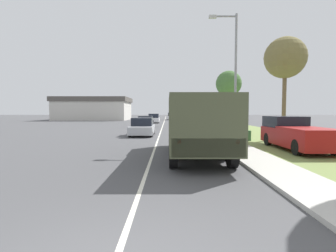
% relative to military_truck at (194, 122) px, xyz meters
% --- Properties ---
extents(ground_plane, '(180.00, 180.00, 0.00)m').
position_rel_military_truck_xyz_m(ground_plane, '(-2.00, 30.94, -1.59)').
color(ground_plane, '#4C4C4F').
extents(lane_centre_stripe, '(0.12, 120.00, 0.00)m').
position_rel_military_truck_xyz_m(lane_centre_stripe, '(-2.00, 30.94, -1.59)').
color(lane_centre_stripe, silver).
rests_on(lane_centre_stripe, ground).
extents(sidewalk_right, '(1.80, 120.00, 0.12)m').
position_rel_military_truck_xyz_m(sidewalk_right, '(2.50, 30.94, -1.53)').
color(sidewalk_right, beige).
rests_on(sidewalk_right, ground).
extents(grass_strip_right, '(7.00, 120.00, 0.02)m').
position_rel_military_truck_xyz_m(grass_strip_right, '(6.90, 30.94, -1.58)').
color(grass_strip_right, olive).
rests_on(grass_strip_right, ground).
extents(military_truck, '(2.46, 7.80, 2.78)m').
position_rel_military_truck_xyz_m(military_truck, '(0.00, 0.00, 0.00)').
color(military_truck, '#606647').
rests_on(military_truck, ground).
extents(car_nearest_ahead, '(1.92, 4.38, 1.50)m').
position_rel_military_truck_xyz_m(car_nearest_ahead, '(-3.46, 10.22, -0.91)').
color(car_nearest_ahead, '#B7BABF').
rests_on(car_nearest_ahead, ground).
extents(car_second_ahead, '(1.93, 4.56, 1.43)m').
position_rel_military_truck_xyz_m(car_second_ahead, '(-4.13, 21.24, -0.94)').
color(car_second_ahead, black).
rests_on(car_second_ahead, ground).
extents(car_third_ahead, '(1.90, 4.28, 1.58)m').
position_rel_military_truck_xyz_m(car_third_ahead, '(-3.74, 33.16, -0.88)').
color(car_third_ahead, silver).
rests_on(car_third_ahead, ground).
extents(car_fourth_ahead, '(1.80, 4.74, 1.64)m').
position_rel_military_truck_xyz_m(car_fourth_ahead, '(-0.48, 48.39, -0.85)').
color(car_fourth_ahead, silver).
rests_on(car_fourth_ahead, ground).
extents(pickup_truck, '(2.00, 5.38, 1.75)m').
position_rel_military_truck_xyz_m(pickup_truck, '(5.61, 2.08, -0.73)').
color(pickup_truck, maroon).
rests_on(pickup_truck, grass_strip_right).
extents(lamp_post, '(1.69, 0.24, 7.66)m').
position_rel_military_truck_xyz_m(lamp_post, '(2.55, 3.66, 3.05)').
color(lamp_post, gray).
rests_on(lamp_post, sidewalk_right).
extents(tree_mid_right, '(3.02, 3.02, 7.49)m').
position_rel_military_truck_xyz_m(tree_mid_right, '(7.35, 7.45, 4.36)').
color(tree_mid_right, brown).
rests_on(tree_mid_right, grass_strip_right).
extents(tree_far_right, '(2.79, 2.79, 6.43)m').
position_rel_military_truck_xyz_m(tree_far_right, '(5.35, 16.73, 3.40)').
color(tree_far_right, '#4C3D2D').
rests_on(tree_far_right, grass_strip_right).
extents(utility_box, '(0.55, 0.45, 0.70)m').
position_rel_military_truck_xyz_m(utility_box, '(4.20, 6.18, -1.22)').
color(utility_box, '#3D7042').
rests_on(utility_box, grass_strip_right).
extents(building_distant, '(16.16, 11.25, 5.09)m').
position_rel_military_truck_xyz_m(building_distant, '(-18.18, 47.73, 0.99)').
color(building_distant, beige).
rests_on(building_distant, ground).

